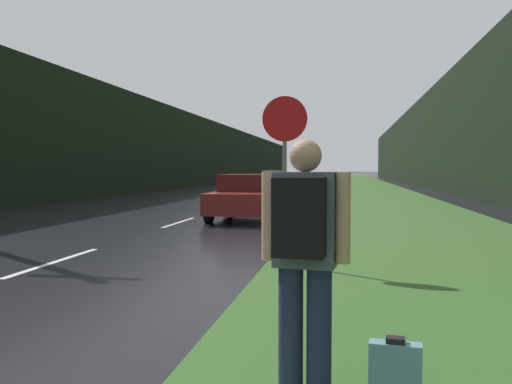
{
  "coord_description": "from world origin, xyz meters",
  "views": [
    {
      "loc": [
        4.97,
        -1.3,
        1.61
      ],
      "look_at": [
        2.31,
        14.49,
        0.92
      ],
      "focal_mm": 38.0,
      "sensor_mm": 36.0,
      "label": 1
    }
  ],
  "objects": [
    {
      "name": "car_passing_far",
      "position": [
        1.82,
        25.37,
        0.73
      ],
      "size": [
        1.88,
        4.33,
        1.43
      ],
      "rotation": [
        0.0,
        0.0,
        3.14
      ],
      "color": "#9E9EA3",
      "rests_on": "ground_plane"
    },
    {
      "name": "suitcase",
      "position": [
        5.32,
        2.57,
        0.2
      ],
      "size": [
        0.38,
        0.18,
        0.43
      ],
      "rotation": [
        0.0,
        0.0,
        -0.11
      ],
      "color": "#6093A8",
      "rests_on": "ground_plane"
    },
    {
      "name": "car_passing_near",
      "position": [
        1.82,
        15.54,
        0.71
      ],
      "size": [
        1.93,
        4.23,
        1.44
      ],
      "rotation": [
        0.0,
        0.0,
        3.14
      ],
      "color": "maroon",
      "rests_on": "ground_plane"
    },
    {
      "name": "stop_sign",
      "position": [
        3.95,
        7.62,
        1.77
      ],
      "size": [
        0.75,
        0.07,
        2.81
      ],
      "color": "slate",
      "rests_on": "ground_plane"
    },
    {
      "name": "grass_verge",
      "position": [
        6.63,
        40.0,
        0.01
      ],
      "size": [
        6.0,
        240.0,
        0.02
      ],
      "primitive_type": "cube",
      "color": "#386028",
      "rests_on": "ground_plane"
    },
    {
      "name": "treeline_near_side",
      "position": [
        12.63,
        50.0,
        4.1
      ],
      "size": [
        2.0,
        140.0,
        8.2
      ],
      "primitive_type": "cube",
      "color": "black",
      "rests_on": "ground_plane"
    },
    {
      "name": "lane_stripe_e",
      "position": [
        0.0,
        28.3,
        0.0
      ],
      "size": [
        0.12,
        3.0,
        0.01
      ],
      "primitive_type": "cube",
      "color": "silver",
      "rests_on": "ground_plane"
    },
    {
      "name": "hitchhiker_with_backpack",
      "position": [
        4.68,
        2.45,
        1.04
      ],
      "size": [
        0.63,
        0.46,
        1.82
      ],
      "rotation": [
        0.0,
        0.0,
        -0.11
      ],
      "color": "#1E2847",
      "rests_on": "ground_plane"
    },
    {
      "name": "lane_stripe_b",
      "position": [
        0.0,
        7.3,
        0.0
      ],
      "size": [
        0.12,
        3.0,
        0.01
      ],
      "primitive_type": "cube",
      "color": "silver",
      "rests_on": "ground_plane"
    },
    {
      "name": "lane_stripe_d",
      "position": [
        0.0,
        21.3,
        0.0
      ],
      "size": [
        0.12,
        3.0,
        0.01
      ],
      "primitive_type": "cube",
      "color": "silver",
      "rests_on": "ground_plane"
    },
    {
      "name": "lane_stripe_c",
      "position": [
        0.0,
        14.3,
        0.0
      ],
      "size": [
        0.12,
        3.0,
        0.01
      ],
      "primitive_type": "cube",
      "color": "silver",
      "rests_on": "ground_plane"
    },
    {
      "name": "lane_stripe_f",
      "position": [
        0.0,
        35.3,
        0.0
      ],
      "size": [
        0.12,
        3.0,
        0.01
      ],
      "primitive_type": "cube",
      "color": "silver",
      "rests_on": "ground_plane"
    },
    {
      "name": "car_oncoming",
      "position": [
        -1.82,
        48.19,
        0.76
      ],
      "size": [
        1.97,
        4.01,
        1.46
      ],
      "color": "#BCBCBC",
      "rests_on": "ground_plane"
    },
    {
      "name": "treeline_far_side",
      "position": [
        -9.63,
        50.0,
        3.27
      ],
      "size": [
        2.0,
        140.0,
        6.54
      ],
      "primitive_type": "cube",
      "color": "black",
      "rests_on": "ground_plane"
    }
  ]
}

